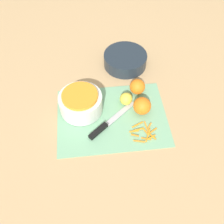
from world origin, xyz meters
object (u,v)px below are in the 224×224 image
Objects in this scene: orange_left at (137,87)px; lemon at (126,99)px; orange_right at (142,106)px; bowl_speckled at (81,102)px; bowl_dark at (125,60)px; knife at (105,126)px.

lemon is at bearing -135.24° from orange_left.
orange_right reaches higher than orange_left.
bowl_speckled is 0.19m from lemon.
bowl_speckled is 2.61× the size of orange_left.
bowl_speckled is 0.34m from bowl_dark.
bowl_speckled is 0.26m from orange_left.
orange_left reaches higher than lemon.
bowl_dark is (0.22, 0.26, -0.02)m from bowl_speckled.
bowl_dark reaches higher than lemon.
knife is at bearing -110.55° from bowl_dark.
knife is 0.23m from orange_left.
orange_right reaches higher than knife.
knife is 0.17m from orange_right.
bowl_speckled reaches higher than lemon.
bowl_speckled reaches higher than orange_left.
orange_left is at bearing 7.01° from knife.
orange_right is at bearing -9.36° from bowl_speckled.
knife is 3.90× the size of lemon.
lemon is (-0.03, -0.25, 0.00)m from bowl_dark.
orange_left is 0.92× the size of orange_right.
orange_right is (0.16, 0.06, 0.03)m from knife.
bowl_dark is 3.03× the size of orange_left.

